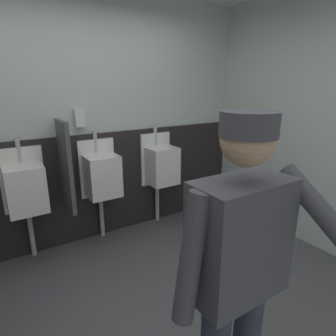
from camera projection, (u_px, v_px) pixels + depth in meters
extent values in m
cube|color=#4C4C51|center=(162.00, 327.00, 2.14)|extent=(4.57, 3.74, 0.04)
cube|color=silver|center=(82.00, 122.00, 3.08)|extent=(4.57, 0.12, 2.66)
cube|color=black|center=(90.00, 188.00, 3.22)|extent=(3.97, 0.03, 1.21)
cube|color=white|center=(23.00, 179.00, 2.81)|extent=(0.40, 0.05, 0.65)
cube|color=white|center=(26.00, 189.00, 2.69)|extent=(0.34, 0.30, 0.45)
cylinder|color=#B7BABF|center=(18.00, 150.00, 2.72)|extent=(0.04, 0.04, 0.24)
cylinder|color=#B7BABF|center=(31.00, 231.00, 2.94)|extent=(0.05, 0.05, 0.55)
cube|color=white|center=(97.00, 168.00, 3.20)|extent=(0.40, 0.05, 0.65)
cube|color=white|center=(103.00, 176.00, 3.07)|extent=(0.34, 0.30, 0.45)
cylinder|color=#B7BABF|center=(95.00, 142.00, 3.10)|extent=(0.04, 0.04, 0.24)
cylinder|color=#B7BABF|center=(101.00, 214.00, 3.32)|extent=(0.05, 0.05, 0.55)
cube|color=white|center=(155.00, 159.00, 3.58)|extent=(0.40, 0.05, 0.65)
cube|color=white|center=(162.00, 166.00, 3.46)|extent=(0.34, 0.30, 0.45)
cylinder|color=#B7BABF|center=(155.00, 135.00, 3.49)|extent=(0.04, 0.04, 0.24)
cylinder|color=#B7BABF|center=(157.00, 200.00, 3.71)|extent=(0.05, 0.05, 0.55)
cube|color=#4C4C51|center=(66.00, 166.00, 2.81)|extent=(0.04, 0.40, 0.90)
cube|color=#3F3F47|center=(240.00, 239.00, 1.26)|extent=(0.45, 0.24, 0.55)
cylinder|color=#3F3F47|center=(191.00, 259.00, 1.12)|extent=(0.17, 0.09, 0.56)
cylinder|color=#3F3F47|center=(328.00, 220.00, 1.18)|extent=(0.09, 0.50, 0.39)
sphere|color=tan|center=(248.00, 140.00, 1.13)|extent=(0.22, 0.22, 0.22)
cylinder|color=#3F3F47|center=(249.00, 124.00, 1.12)|extent=(0.23, 0.23, 0.10)
cube|color=silver|center=(80.00, 118.00, 2.95)|extent=(0.10, 0.07, 0.18)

